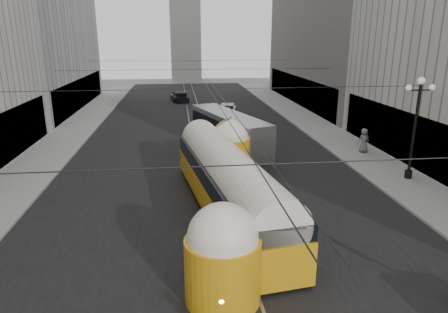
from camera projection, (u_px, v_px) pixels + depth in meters
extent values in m
cube|color=black|center=(199.00, 133.00, 37.99)|extent=(20.00, 85.00, 0.02)
cube|color=gray|center=(77.00, 128.00, 39.99)|extent=(4.00, 72.00, 0.15)
cube|color=gray|center=(309.00, 122.00, 42.61)|extent=(4.00, 72.00, 0.15)
cube|color=gray|center=(191.00, 134.00, 37.91)|extent=(0.12, 85.00, 0.04)
cube|color=gray|center=(207.00, 133.00, 38.07)|extent=(0.12, 85.00, 0.04)
cube|color=black|center=(4.00, 139.00, 27.79)|extent=(0.10, 18.00, 3.60)
cube|color=black|center=(81.00, 93.00, 50.63)|extent=(0.10, 25.20, 3.60)
cube|color=black|center=(399.00, 135.00, 28.96)|extent=(0.10, 18.00, 3.60)
cube|color=black|center=(297.00, 90.00, 53.70)|extent=(0.10, 28.80, 3.60)
cube|color=#B2AFA8|center=(185.00, 20.00, 79.74)|extent=(6.00, 6.00, 24.00)
cylinder|color=black|center=(414.00, 132.00, 24.67)|extent=(0.18, 0.18, 6.00)
cylinder|color=black|center=(408.00, 174.00, 25.46)|extent=(0.44, 0.44, 0.50)
cylinder|color=black|center=(420.00, 90.00, 23.92)|extent=(1.60, 0.08, 0.08)
sphere|color=white|center=(421.00, 81.00, 23.76)|extent=(0.44, 0.44, 0.44)
sphere|color=white|center=(409.00, 88.00, 23.79)|extent=(0.36, 0.36, 0.36)
sphere|color=white|center=(432.00, 87.00, 23.96)|extent=(0.36, 0.36, 0.36)
cylinder|color=black|center=(261.00, 164.00, 9.15)|extent=(25.00, 0.03, 0.03)
cylinder|color=black|center=(211.00, 89.00, 22.47)|extent=(25.00, 0.03, 0.03)
cylinder|color=black|center=(198.00, 70.00, 35.79)|extent=(25.00, 0.03, 0.03)
cylinder|color=black|center=(192.00, 61.00, 49.11)|extent=(25.00, 0.03, 0.03)
cylinder|color=black|center=(196.00, 68.00, 39.65)|extent=(0.03, 72.00, 0.03)
cylinder|color=black|center=(200.00, 68.00, 39.70)|extent=(0.03, 72.00, 0.03)
cube|color=#CB8D11|center=(228.00, 195.00, 20.35)|extent=(4.68, 14.38, 1.72)
cube|color=black|center=(228.00, 210.00, 20.58)|extent=(4.62, 13.96, 0.30)
cube|color=black|center=(228.00, 175.00, 20.03)|extent=(4.67, 14.17, 0.86)
cylinder|color=silver|center=(228.00, 169.00, 19.94)|extent=(4.35, 14.12, 2.32)
cylinder|color=#CB8D11|center=(223.00, 270.00, 13.64)|extent=(2.63, 2.63, 2.32)
sphere|color=silver|center=(223.00, 238.00, 13.29)|extent=(2.43, 2.43, 2.43)
cylinder|color=#CB8D11|center=(230.00, 155.00, 26.99)|extent=(2.63, 2.63, 2.32)
sphere|color=silver|center=(230.00, 137.00, 26.64)|extent=(2.43, 2.43, 2.43)
sphere|color=#FFF2BF|center=(221.00, 299.00, 12.63)|extent=(0.36, 0.36, 0.36)
cube|color=gray|center=(229.00, 130.00, 32.83)|extent=(5.59, 11.24, 2.77)
cube|color=black|center=(229.00, 125.00, 32.70)|extent=(5.49, 10.88, 1.01)
cube|color=black|center=(238.00, 143.00, 27.52)|extent=(2.05, 0.75, 1.29)
cylinder|color=black|center=(219.00, 155.00, 29.46)|extent=(0.30, 0.92, 0.92)
cylinder|color=black|center=(250.00, 154.00, 29.71)|extent=(0.30, 0.92, 0.92)
cylinder|color=black|center=(211.00, 132.00, 36.51)|extent=(0.30, 0.92, 0.92)
cylinder|color=black|center=(236.00, 131.00, 36.77)|extent=(0.30, 0.92, 0.92)
cube|color=silver|center=(227.00, 112.00, 46.59)|extent=(2.48, 4.35, 0.73)
cube|color=black|center=(227.00, 107.00, 46.44)|extent=(1.91, 2.51, 0.69)
cylinder|color=black|center=(222.00, 115.00, 45.22)|extent=(0.22, 0.58, 0.58)
cylinder|color=black|center=(236.00, 115.00, 45.39)|extent=(0.22, 0.58, 0.58)
cylinder|color=black|center=(220.00, 111.00, 47.87)|extent=(0.22, 0.58, 0.58)
cylinder|color=black|center=(232.00, 111.00, 48.04)|extent=(0.22, 0.58, 0.58)
cube|color=black|center=(180.00, 98.00, 56.60)|extent=(2.68, 4.44, 0.74)
cube|color=black|center=(179.00, 95.00, 56.45)|extent=(2.02, 2.58, 0.70)
cylinder|color=black|center=(174.00, 101.00, 55.22)|extent=(0.22, 0.59, 0.59)
cylinder|color=black|center=(185.00, 101.00, 55.39)|extent=(0.22, 0.59, 0.59)
cylinder|color=black|center=(174.00, 98.00, 57.90)|extent=(0.22, 0.59, 0.59)
cylinder|color=black|center=(185.00, 98.00, 58.07)|extent=(0.22, 0.59, 0.59)
imported|color=slate|center=(364.00, 140.00, 30.99)|extent=(0.93, 0.59, 1.89)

